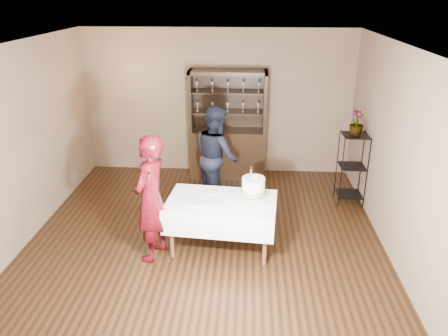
{
  "coord_description": "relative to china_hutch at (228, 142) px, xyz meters",
  "views": [
    {
      "loc": [
        0.59,
        -5.49,
        3.33
      ],
      "look_at": [
        0.26,
        0.1,
        1.02
      ],
      "focal_mm": 35.0,
      "sensor_mm": 36.0,
      "label": 1
    }
  ],
  "objects": [
    {
      "name": "ceiling",
      "position": [
        -0.2,
        -2.25,
        2.04
      ],
      "size": [
        5.0,
        5.0,
        0.0
      ],
      "primitive_type": "plane",
      "rotation": [
        3.14,
        0.0,
        0.0
      ],
      "color": "white",
      "rests_on": "back_wall"
    },
    {
      "name": "plant_etagere",
      "position": [
        2.08,
        -1.05,
        -0.01
      ],
      "size": [
        0.42,
        0.42,
        1.2
      ],
      "color": "black",
      "rests_on": "floor"
    },
    {
      "name": "china_hutch",
      "position": [
        0.0,
        0.0,
        0.0
      ],
      "size": [
        1.4,
        0.48,
        2.0
      ],
      "color": "black",
      "rests_on": "floor"
    },
    {
      "name": "back_wall",
      "position": [
        -0.2,
        0.25,
        0.69
      ],
      "size": [
        5.0,
        0.02,
        2.7
      ],
      "primitive_type": "cube",
      "color": "brown",
      "rests_on": "floor"
    },
    {
      "name": "plate_far",
      "position": [
        -0.1,
        -2.32,
        0.06
      ],
      "size": [
        0.2,
        0.2,
        0.01
      ],
      "primitive_type": "cylinder",
      "rotation": [
        0.0,
        0.0,
        -0.15
      ],
      "color": "silver",
      "rests_on": "cake_table"
    },
    {
      "name": "man",
      "position": [
        -0.12,
        -1.2,
        0.17
      ],
      "size": [
        0.93,
        1.01,
        1.67
      ],
      "primitive_type": "imported",
      "rotation": [
        0.0,
        0.0,
        2.05
      ],
      "color": "black",
      "rests_on": "floor"
    },
    {
      "name": "potted_plant",
      "position": [
        2.07,
        -1.05,
        0.72
      ],
      "size": [
        0.3,
        0.3,
        0.39
      ],
      "primitive_type": "imported",
      "rotation": [
        0.0,
        0.0,
        0.56
      ],
      "color": "#4F7035",
      "rests_on": "plant_etagere"
    },
    {
      "name": "wall_left",
      "position": [
        -2.7,
        -2.25,
        0.69
      ],
      "size": [
        0.02,
        5.0,
        2.7
      ],
      "primitive_type": "cube",
      "color": "brown",
      "rests_on": "floor"
    },
    {
      "name": "wall_right",
      "position": [
        2.3,
        -2.25,
        0.69
      ],
      "size": [
        0.02,
        5.0,
        2.7
      ],
      "primitive_type": "cube",
      "color": "brown",
      "rests_on": "floor"
    },
    {
      "name": "plate_near",
      "position": [
        -0.24,
        -2.67,
        0.06
      ],
      "size": [
        0.27,
        0.27,
        0.01
      ],
      "primitive_type": "cylinder",
      "rotation": [
        0.0,
        0.0,
        0.43
      ],
      "color": "silver",
      "rests_on": "cake_table"
    },
    {
      "name": "cake",
      "position": [
        0.47,
        -2.47,
        0.25
      ],
      "size": [
        0.34,
        0.34,
        0.47
      ],
      "rotation": [
        0.0,
        0.0,
        -0.1
      ],
      "color": "silver",
      "rests_on": "cake_table"
    },
    {
      "name": "cake_table",
      "position": [
        0.05,
        -2.56,
        -0.11
      ],
      "size": [
        1.52,
        1.02,
        0.72
      ],
      "rotation": [
        0.0,
        0.0,
        -0.09
      ],
      "color": "white",
      "rests_on": "floor"
    },
    {
      "name": "floor",
      "position": [
        -0.2,
        -2.25,
        -0.66
      ],
      "size": [
        5.0,
        5.0,
        0.0
      ],
      "primitive_type": "plane",
      "color": "black",
      "rests_on": "ground"
    },
    {
      "name": "woman",
      "position": [
        -0.84,
        -2.81,
        0.19
      ],
      "size": [
        0.56,
        0.71,
        1.7
      ],
      "primitive_type": "imported",
      "rotation": [
        0.0,
        0.0,
        -1.84
      ],
      "color": "#330409",
      "rests_on": "floor"
    }
  ]
}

